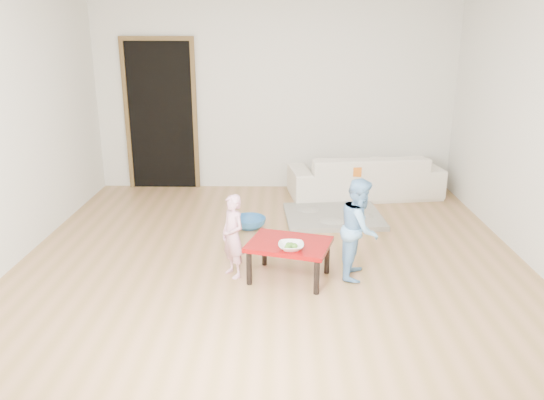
{
  "coord_description": "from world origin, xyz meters",
  "views": [
    {
      "loc": [
        0.07,
        -4.96,
        2.17
      ],
      "look_at": [
        0.0,
        -0.2,
        0.65
      ],
      "focal_mm": 35.0,
      "sensor_mm": 36.0,
      "label": 1
    }
  ],
  "objects_px": {
    "basin": "(249,223)",
    "child_pink": "(233,236)",
    "sofa": "(365,175)",
    "red_table": "(289,260)",
    "bowl": "(291,246)",
    "child_blue": "(360,228)"
  },
  "relations": [
    {
      "from": "basin",
      "to": "child_pink",
      "type": "bearing_deg",
      "value": -93.33
    },
    {
      "from": "sofa",
      "to": "child_pink",
      "type": "bearing_deg",
      "value": 50.07
    },
    {
      "from": "red_table",
      "to": "bowl",
      "type": "distance_m",
      "value": 0.26
    },
    {
      "from": "red_table",
      "to": "basin",
      "type": "bearing_deg",
      "value": 108.43
    },
    {
      "from": "bowl",
      "to": "child_blue",
      "type": "xyz_separation_m",
      "value": [
        0.63,
        0.24,
        0.08
      ]
    },
    {
      "from": "sofa",
      "to": "basin",
      "type": "distance_m",
      "value": 1.99
    },
    {
      "from": "basin",
      "to": "sofa",
      "type": "bearing_deg",
      "value": 40.02
    },
    {
      "from": "child_blue",
      "to": "basin",
      "type": "xyz_separation_m",
      "value": [
        -1.08,
        1.24,
        -0.4
      ]
    },
    {
      "from": "child_pink",
      "to": "basin",
      "type": "distance_m",
      "value": 1.3
    },
    {
      "from": "red_table",
      "to": "basin",
      "type": "xyz_separation_m",
      "value": [
        -0.44,
        1.32,
        -0.12
      ]
    },
    {
      "from": "red_table",
      "to": "bowl",
      "type": "xyz_separation_m",
      "value": [
        0.01,
        -0.16,
        0.21
      ]
    },
    {
      "from": "child_blue",
      "to": "basin",
      "type": "height_order",
      "value": "child_blue"
    },
    {
      "from": "sofa",
      "to": "bowl",
      "type": "relative_size",
      "value": 9.04
    },
    {
      "from": "red_table",
      "to": "basin",
      "type": "relative_size",
      "value": 1.85
    },
    {
      "from": "red_table",
      "to": "child_blue",
      "type": "relative_size",
      "value": 0.77
    },
    {
      "from": "sofa",
      "to": "basin",
      "type": "relative_size",
      "value": 5.24
    },
    {
      "from": "child_pink",
      "to": "sofa",
      "type": "bearing_deg",
      "value": 111.46
    },
    {
      "from": "sofa",
      "to": "bowl",
      "type": "distance_m",
      "value": 2.95
    },
    {
      "from": "sofa",
      "to": "red_table",
      "type": "distance_m",
      "value": 2.8
    },
    {
      "from": "sofa",
      "to": "child_pink",
      "type": "distance_m",
      "value": 2.98
    },
    {
      "from": "child_pink",
      "to": "basin",
      "type": "xyz_separation_m",
      "value": [
        0.07,
        1.26,
        -0.33
      ]
    },
    {
      "from": "sofa",
      "to": "basin",
      "type": "xyz_separation_m",
      "value": [
        -1.51,
        -1.27,
        -0.24
      ]
    }
  ]
}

